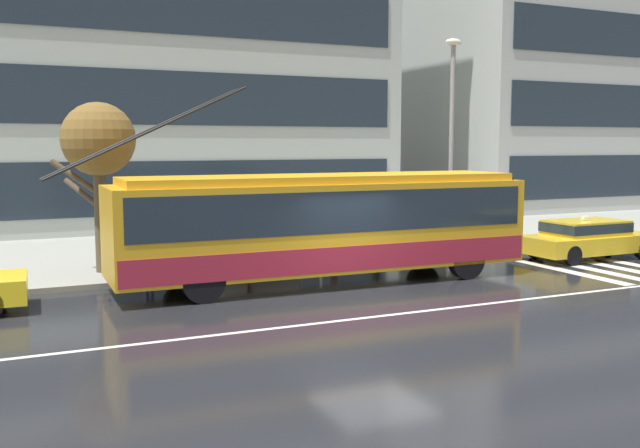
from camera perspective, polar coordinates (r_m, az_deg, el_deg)
name	(u,v)px	position (r m, az deg, el deg)	size (l,w,h in m)	color
ground_plane	(374,303)	(16.76, 4.36, -6.35)	(160.00, 160.00, 0.00)	black
sidewalk_slab	(246,247)	(25.18, -5.98, -1.88)	(80.00, 10.00, 0.14)	gray
crosswalk_stripe_edge_near	(570,272)	(21.93, 19.48, -3.64)	(0.44, 4.40, 0.01)	beige
crosswalk_stripe_inner_a	(593,269)	(22.56, 21.13, -3.43)	(0.44, 4.40, 0.01)	beige
crosswalk_stripe_center	(615,267)	(23.20, 22.68, -3.23)	(0.44, 4.40, 0.01)	beige
crosswalk_stripe_inner_b	(637,265)	(23.87, 24.15, -3.04)	(0.44, 4.40, 0.01)	beige
lane_centre_line	(400,314)	(15.75, 6.49, -7.20)	(72.00, 0.14, 0.01)	silver
trolleybus	(324,223)	(18.89, 0.36, 0.04)	(12.65, 2.76, 5.12)	gold
taxi_ahead_of_bus	(588,237)	(24.53, 20.77, -1.00)	(4.61, 1.87, 1.39)	gold
bus_shelter	(259,198)	(22.13, -4.90, 2.13)	(3.59, 1.89, 2.49)	gray
pedestrian_at_shelter	(249,206)	(22.81, -5.74, 1.46)	(1.24, 1.24, 1.98)	black
pedestrian_approaching_curb	(375,202)	(24.00, 4.45, 1.77)	(1.30, 1.30, 2.05)	black
pedestrian_walking_past	(150,217)	(19.69, -13.54, 0.57)	(1.62, 1.62, 1.96)	#252E4C
pedestrian_waiting_by_pole	(332,207)	(22.39, 1.00, 1.40)	(1.16, 1.16, 1.97)	#524943
street_lamp	(452,127)	(24.03, 10.56, 7.66)	(0.60, 0.32, 7.00)	gray
street_tree_bare	(98,143)	(20.52, -17.44, 6.23)	(2.29, 2.03, 4.72)	brown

